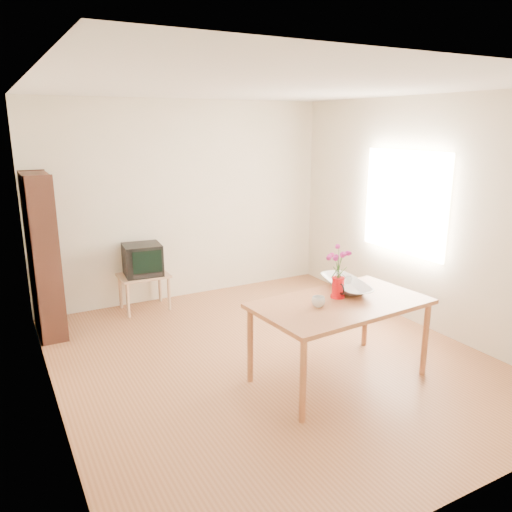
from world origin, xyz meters
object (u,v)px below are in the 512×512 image
table (340,309)px  mug (318,302)px  pitcher (338,288)px  television (142,259)px  bowl (347,266)px

table → mug: 0.28m
pitcher → television: (-1.10, 2.51, -0.18)m
pitcher → television: bearing=124.7°
pitcher → mug: (-0.30, -0.12, -0.04)m
table → pitcher: bearing=64.4°
television → bowl: bearing=-55.1°
table → bowl: size_ratio=3.37×
mug → television: 2.75m
mug → table: bearing=133.5°
pitcher → television: size_ratio=0.43×
pitcher → bowl: bearing=47.0°
pitcher → mug: size_ratio=1.75×
bowl → table: bearing=-134.7°
mug → television: (-0.80, 2.63, -0.14)m
mug → bowl: bowl is taller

